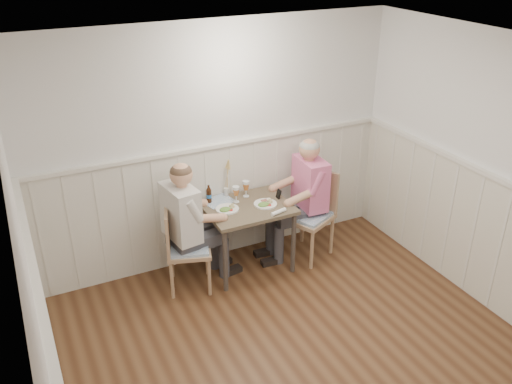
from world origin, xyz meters
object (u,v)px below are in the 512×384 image
dining_table (248,215)px  man_in_pink (306,206)px  chair_left (183,245)px  beer_bottle (209,195)px  grass_vase (226,179)px  diner_cream (186,235)px  chair_right (311,211)px

dining_table → man_in_pink: size_ratio=0.63×
chair_left → man_in_pink: man_in_pink is taller
beer_bottle → grass_vase: 0.26m
dining_table → diner_cream: diner_cream is taller
dining_table → man_in_pink: man_in_pink is taller
man_in_pink → diner_cream: size_ratio=1.00×
chair_left → diner_cream: 0.10m
dining_table → man_in_pink: bearing=0.2°
dining_table → diner_cream: size_ratio=0.63×
diner_cream → grass_vase: (0.58, 0.33, 0.36)m
diner_cream → grass_vase: 0.76m
chair_right → man_in_pink: (-0.04, 0.05, 0.05)m
chair_right → diner_cream: (-1.45, 0.03, 0.05)m
diner_cream → chair_left: bearing=-151.9°
grass_vase → beer_bottle: bearing=-164.3°
man_in_pink → grass_vase: man_in_pink is taller
chair_right → diner_cream: diner_cream is taller
dining_table → grass_vase: bearing=109.2°
chair_left → grass_vase: grass_vase is taller
dining_table → chair_left: chair_left is taller
chair_left → beer_bottle: 0.61m
diner_cream → dining_table: bearing=1.6°
chair_right → beer_bottle: bearing=164.8°
beer_bottle → chair_left: bearing=-144.4°
diner_cream → grass_vase: bearing=29.4°
dining_table → beer_bottle: 0.46m
chair_left → diner_cream: bearing=28.1°
dining_table → chair_left: (-0.74, -0.05, -0.15)m
chair_left → grass_vase: 0.86m
chair_right → beer_bottle: 1.17m
chair_right → diner_cream: 1.45m
dining_table → grass_vase: grass_vase is taller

